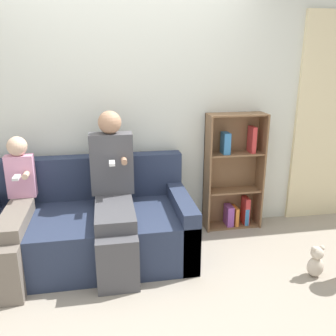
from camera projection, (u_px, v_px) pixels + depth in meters
ground_plane at (138, 288)px, 2.85m from camera, size 14.00×14.00×0.00m
back_wall at (124, 110)px, 3.48m from camera, size 10.00×0.06×2.55m
curtain_panel at (324, 121)px, 3.84m from camera, size 0.66×0.04×2.22m
couch at (87, 228)px, 3.23m from camera, size 1.86×0.95×0.86m
adult_seated at (113, 190)px, 3.08m from camera, size 0.39×0.90×1.32m
child_seated at (15, 211)px, 2.92m from camera, size 0.24×0.92×1.11m
bookshelf at (234, 176)px, 3.77m from camera, size 0.60×0.23×1.23m
teddy_bear at (316, 262)px, 2.97m from camera, size 0.14×0.12×0.28m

